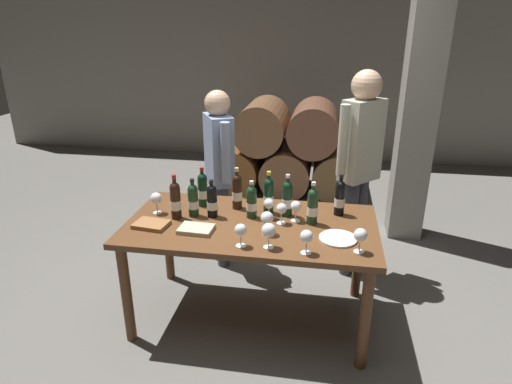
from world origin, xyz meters
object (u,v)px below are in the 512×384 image
object	(u,v)px
wine_bottle_9	(237,191)
wine_bottle_7	(340,197)
wine_glass_8	(296,207)
wine_glass_4	(307,237)
dining_table	(251,235)
wine_bottle_3	(176,200)
wine_bottle_5	(203,189)
wine_glass_6	(241,231)
wine_bottle_1	(313,206)
wine_glass_5	(269,204)
wine_glass_7	(269,231)
wine_bottle_6	(252,202)
wine_glass_1	(156,199)
wine_bottle_0	(269,195)
serving_plate	(338,239)
wine_bottle_4	(212,201)
wine_bottle_8	(193,200)
wine_glass_2	(267,218)
taster_seated_left	(219,165)
leather_ledger	(196,229)
wine_glass_0	(360,236)
tasting_notebook	(151,224)
wine_bottle_2	(287,198)
wine_glass_3	(281,209)
sommelier_presenting	(360,157)

from	to	relation	value
wine_bottle_9	wine_bottle_7	bearing A→B (deg)	0.58
wine_glass_8	wine_bottle_9	bearing A→B (deg)	160.70
wine_glass_4	wine_glass_8	size ratio (longest dim) A/B	1.02
dining_table	wine_bottle_3	bearing A→B (deg)	-179.32
wine_bottle_5	wine_glass_6	bearing A→B (deg)	-54.90
wine_bottle_1	wine_glass_5	distance (m)	0.30
wine_glass_6	wine_glass_7	distance (m)	0.17
wine_bottle_6	wine_glass_1	bearing A→B (deg)	-176.49
wine_bottle_6	wine_bottle_1	bearing A→B (deg)	-4.38
wine_bottle_0	serving_plate	bearing A→B (deg)	-34.48
wine_bottle_6	wine_glass_5	xyz separation A→B (m)	(0.12, 0.00, -0.01)
wine_bottle_4	wine_glass_5	bearing A→B (deg)	5.21
wine_bottle_7	wine_bottle_8	size ratio (longest dim) A/B	1.09
wine_glass_2	serving_plate	distance (m)	0.47
wine_bottle_5	taster_seated_left	distance (m)	0.48
wine_glass_5	wine_bottle_6	bearing A→B (deg)	-178.81
wine_bottle_6	leather_ledger	distance (m)	0.43
wine_glass_2	wine_glass_4	world-z (taller)	wine_glass_2
wine_glass_4	wine_glass_5	distance (m)	0.53
wine_glass_0	serving_plate	bearing A→B (deg)	130.84
wine_bottle_7	wine_glass_0	distance (m)	0.54
dining_table	wine_glass_4	bearing A→B (deg)	-41.99
wine_bottle_1	dining_table	bearing A→B (deg)	-171.39
wine_glass_5	tasting_notebook	size ratio (longest dim) A/B	0.67
wine_bottle_2	tasting_notebook	size ratio (longest dim) A/B	1.39
wine_bottle_6	wine_bottle_7	bearing A→B (deg)	13.99
wine_bottle_7	wine_glass_0	bearing A→B (deg)	-77.86
wine_glass_3	taster_seated_left	world-z (taller)	taster_seated_left
wine_bottle_1	taster_seated_left	distance (m)	1.04
wine_bottle_6	wine_bottle_9	world-z (taller)	wine_bottle_9
leather_ledger	wine_glass_1	bearing A→B (deg)	149.92
wine_glass_0	tasting_notebook	distance (m)	1.37
wine_glass_2	wine_glass_6	xyz separation A→B (m)	(-0.13, -0.19, -0.01)
wine_glass_4	wine_bottle_7	bearing A→B (deg)	71.71
wine_bottle_1	wine_bottle_9	distance (m)	0.58
wine_bottle_0	sommelier_presenting	bearing A→B (deg)	40.57
wine_glass_7	wine_bottle_1	bearing A→B (deg)	57.58
wine_bottle_5	taster_seated_left	bearing A→B (deg)	89.13
wine_glass_1	wine_bottle_0	bearing A→B (deg)	10.08
wine_glass_6	tasting_notebook	bearing A→B (deg)	165.24
dining_table	wine_bottle_7	bearing A→B (deg)	22.49
wine_bottle_8	wine_glass_8	world-z (taller)	wine_bottle_8
dining_table	wine_glass_2	size ratio (longest dim) A/B	10.82
wine_glass_2	leather_ledger	distance (m)	0.47
dining_table	wine_glass_1	world-z (taller)	wine_glass_1
wine_bottle_2	wine_glass_4	size ratio (longest dim) A/B	2.01
wine_bottle_3	sommelier_presenting	world-z (taller)	sommelier_presenting
wine_bottle_2	wine_glass_4	xyz separation A→B (m)	(0.16, -0.52, -0.02)
wine_bottle_5	wine_glass_1	bearing A→B (deg)	-147.19
wine_glass_3	wine_bottle_7	bearing A→B (deg)	29.10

